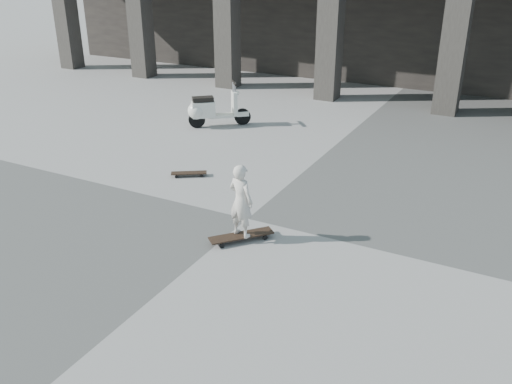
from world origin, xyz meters
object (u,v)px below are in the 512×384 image
at_px(skateboard_spare, 189,173).
at_px(longboard, 241,236).
at_px(child, 241,201).
at_px(scooter, 209,110).

bearing_deg(skateboard_spare, longboard, -72.21).
distance_m(longboard, child, 0.62).
bearing_deg(child, scooter, -41.79).
xyz_separation_m(longboard, scooter, (-3.73, 4.97, 0.37)).
xyz_separation_m(skateboard_spare, child, (2.26, -1.86, 0.63)).
relative_size(longboard, skateboard_spare, 1.33).
distance_m(longboard, scooter, 6.23).
height_order(longboard, child, child).
xyz_separation_m(child, scooter, (-3.73, 4.97, -0.24)).
xyz_separation_m(skateboard_spare, scooter, (-1.47, 3.11, 0.39)).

